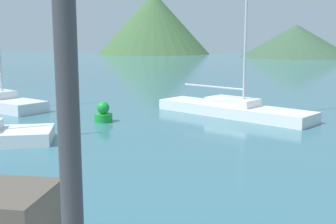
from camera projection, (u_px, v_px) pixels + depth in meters
sailboat_middle at (233, 108)px, 22.75m from camera, size 9.11×5.22×11.55m
buoy_marker at (103, 113)px, 21.01m from camera, size 0.90×0.90×1.03m
hill_west at (154, 23)px, 119.84m from camera, size 31.90×31.90×17.30m
hill_central at (296, 41)px, 96.92m from camera, size 25.67×25.67×7.48m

